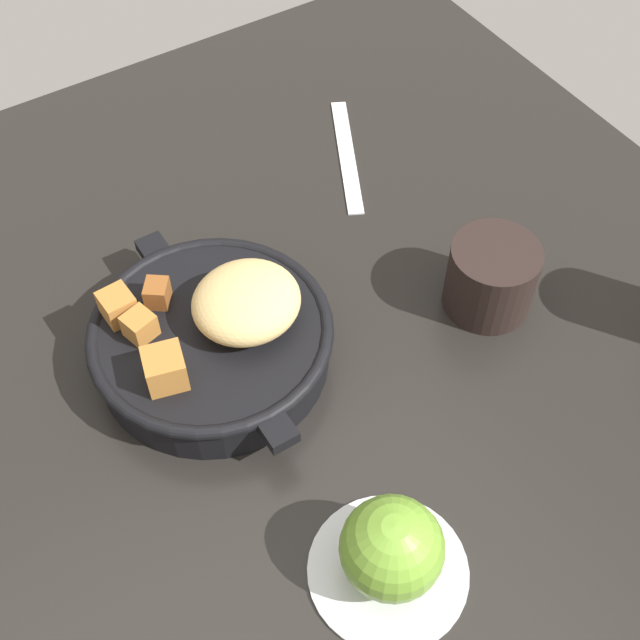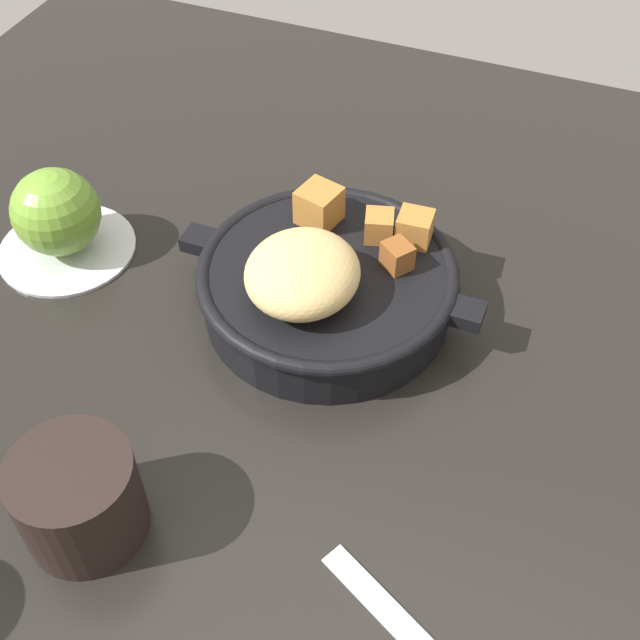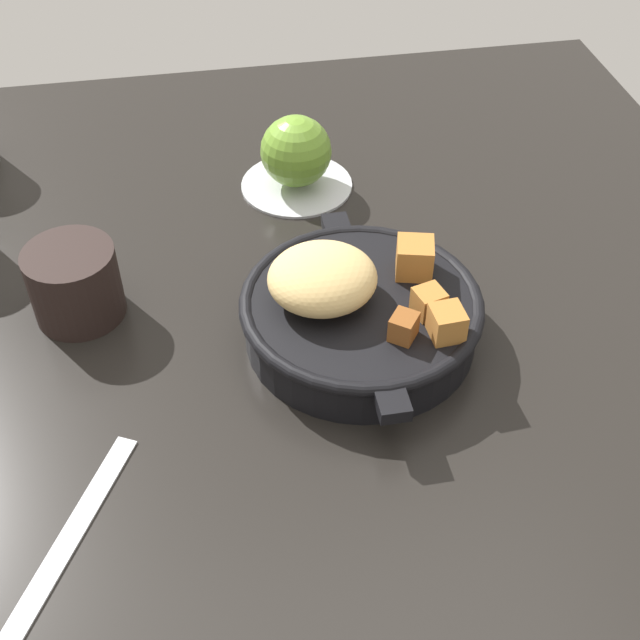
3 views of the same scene
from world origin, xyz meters
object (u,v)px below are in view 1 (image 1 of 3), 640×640
(red_apple, at_px, (392,548))
(coffee_mug_dark, at_px, (491,277))
(butter_knife, at_px, (347,155))
(cast_iron_skillet, at_px, (215,336))

(red_apple, relative_size, coffee_mug_dark, 0.94)
(butter_knife, distance_m, coffee_mug_dark, 0.23)
(red_apple, bearing_deg, coffee_mug_dark, 126.05)
(red_apple, xyz_separation_m, butter_knife, (-0.39, 0.22, -0.04))
(butter_knife, bearing_deg, coffee_mug_dark, 26.74)
(butter_knife, bearing_deg, red_apple, -2.44)
(red_apple, xyz_separation_m, coffee_mug_dark, (-0.16, 0.22, -0.01))
(red_apple, distance_m, butter_knife, 0.45)
(cast_iron_skillet, bearing_deg, coffee_mug_dark, 72.53)
(butter_knife, xyz_separation_m, coffee_mug_dark, (0.23, -0.00, 0.03))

